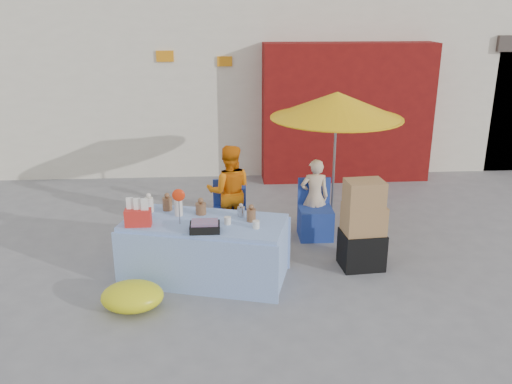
{
  "coord_description": "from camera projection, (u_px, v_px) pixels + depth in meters",
  "views": [
    {
      "loc": [
        -0.2,
        -5.88,
        3.25
      ],
      "look_at": [
        0.23,
        0.6,
        1.0
      ],
      "focal_mm": 38.0,
      "sensor_mm": 36.0,
      "label": 1
    }
  ],
  "objects": [
    {
      "name": "market_table",
      "position": [
        204.0,
        249.0,
        6.69
      ],
      "size": [
        2.17,
        1.43,
        1.21
      ],
      "rotation": [
        0.0,
        0.0,
        -0.27
      ],
      "color": "#9CBEF9",
      "rests_on": "ground"
    },
    {
      "name": "umbrella",
      "position": [
        337.0,
        106.0,
        7.69
      ],
      "size": [
        1.9,
        1.9,
        2.09
      ],
      "color": "gray",
      "rests_on": "ground"
    },
    {
      "name": "vendor_orange",
      "position": [
        229.0,
        191.0,
        7.84
      ],
      "size": [
        0.68,
        0.53,
        1.38
      ],
      "primitive_type": "imported",
      "rotation": [
        0.0,
        0.0,
        3.13
      ],
      "color": "orange",
      "rests_on": "ground"
    },
    {
      "name": "box_stack",
      "position": [
        363.0,
        228.0,
        6.92
      ],
      "size": [
        0.57,
        0.48,
        1.19
      ],
      "rotation": [
        0.0,
        0.0,
        0.09
      ],
      "color": "black",
      "rests_on": "ground"
    },
    {
      "name": "backdrop",
      "position": [
        249.0,
        11.0,
        12.72
      ],
      "size": [
        14.0,
        8.0,
        7.8
      ],
      "color": "silver",
      "rests_on": "ground"
    },
    {
      "name": "tarp_bundle",
      "position": [
        132.0,
        296.0,
        6.06
      ],
      "size": [
        0.85,
        0.76,
        0.32
      ],
      "primitive_type": "ellipsoid",
      "rotation": [
        0.0,
        0.0,
        -0.34
      ],
      "color": "yellow",
      "rests_on": "ground"
    },
    {
      "name": "ground",
      "position": [
        240.0,
        286.0,
        6.62
      ],
      "size": [
        80.0,
        80.0,
        0.0
      ],
      "primitive_type": "plane",
      "color": "slate",
      "rests_on": "ground"
    },
    {
      "name": "chair_right",
      "position": [
        315.0,
        220.0,
        7.94
      ],
      "size": [
        0.49,
        0.48,
        0.85
      ],
      "rotation": [
        0.0,
        0.0,
        -0.01
      ],
      "color": "#213C9A",
      "rests_on": "ground"
    },
    {
      "name": "vendor_beige",
      "position": [
        314.0,
        197.0,
        7.96
      ],
      "size": [
        0.42,
        0.28,
        1.15
      ],
      "primitive_type": "imported",
      "rotation": [
        0.0,
        0.0,
        3.13
      ],
      "color": "beige",
      "rests_on": "ground"
    },
    {
      "name": "chair_left",
      "position": [
        230.0,
        223.0,
        7.86
      ],
      "size": [
        0.49,
        0.48,
        0.85
      ],
      "rotation": [
        0.0,
        0.0,
        -0.01
      ],
      "color": "#213C9A",
      "rests_on": "ground"
    }
  ]
}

